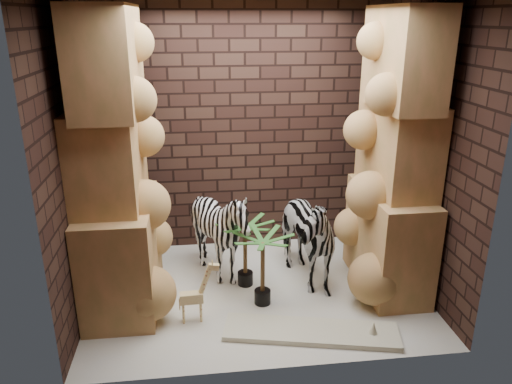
{
  "coord_description": "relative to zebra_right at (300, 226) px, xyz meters",
  "views": [
    {
      "loc": [
        -0.6,
        -4.61,
        2.82
      ],
      "look_at": [
        -0.01,
        0.15,
        1.1
      ],
      "focal_mm": 34.36,
      "sensor_mm": 36.0,
      "label": 1
    }
  ],
  "objects": [
    {
      "name": "rock_pillar_left",
      "position": [
        -1.88,
        -0.19,
        0.84
      ],
      "size": [
        0.68,
        1.3,
        3.0
      ],
      "primitive_type": null,
      "color": "tan",
      "rests_on": "floor"
    },
    {
      "name": "palm_back",
      "position": [
        -0.46,
        -0.42,
        -0.27
      ],
      "size": [
        0.36,
        0.36,
        0.8
      ],
      "primitive_type": null,
      "color": "#245C1E",
      "rests_on": "floor"
    },
    {
      "name": "wall_front",
      "position": [
        -0.48,
        -1.44,
        0.84
      ],
      "size": [
        3.5,
        0.0,
        3.5
      ],
      "primitive_type": "plane",
      "rotation": [
        -1.57,
        0.0,
        0.0
      ],
      "color": "black",
      "rests_on": "ground"
    },
    {
      "name": "surfboard",
      "position": [
        -0.08,
        -1.0,
        -0.64
      ],
      "size": [
        1.68,
        0.75,
        0.05
      ],
      "primitive_type": "cube",
      "rotation": [
        0.0,
        0.0,
        -0.22
      ],
      "color": "beige",
      "rests_on": "floor"
    },
    {
      "name": "floor",
      "position": [
        -0.48,
        -0.19,
        -0.66
      ],
      "size": [
        3.5,
        3.5,
        0.0
      ],
      "primitive_type": "plane",
      "color": "beige",
      "rests_on": "ground"
    },
    {
      "name": "zebra_right",
      "position": [
        0.0,
        0.0,
        0.0
      ],
      "size": [
        0.87,
        1.24,
        1.33
      ],
      "primitive_type": "imported",
      "rotation": [
        0.0,
        0.0,
        0.26
      ],
      "color": "white",
      "rests_on": "floor"
    },
    {
      "name": "rock_pillar_right",
      "position": [
        0.94,
        -0.19,
        0.84
      ],
      "size": [
        0.58,
        1.25,
        3.0
      ],
      "primitive_type": null,
      "color": "tan",
      "rests_on": "floor"
    },
    {
      "name": "palm_front",
      "position": [
        -0.6,
        -0.02,
        -0.27
      ],
      "size": [
        0.36,
        0.36,
        0.78
      ],
      "primitive_type": null,
      "color": "#245C1E",
      "rests_on": "floor"
    },
    {
      "name": "giraffe_toy",
      "position": [
        -1.19,
        -0.65,
        -0.34
      ],
      "size": [
        0.34,
        0.13,
        0.65
      ],
      "primitive_type": null,
      "rotation": [
        0.0,
        0.0,
        0.05
      ],
      "color": "#F5DB8F",
      "rests_on": "floor"
    },
    {
      "name": "wall_left",
      "position": [
        -2.23,
        -0.19,
        0.84
      ],
      "size": [
        0.0,
        3.0,
        3.0
      ],
      "primitive_type": "plane",
      "rotation": [
        1.57,
        0.0,
        1.57
      ],
      "color": "black",
      "rests_on": "ground"
    },
    {
      "name": "wall_right",
      "position": [
        1.27,
        -0.19,
        0.84
      ],
      "size": [
        0.0,
        3.0,
        3.0
      ],
      "primitive_type": "plane",
      "rotation": [
        1.57,
        0.0,
        -1.57
      ],
      "color": "black",
      "rests_on": "ground"
    },
    {
      "name": "wall_back",
      "position": [
        -0.48,
        1.06,
        0.84
      ],
      "size": [
        3.5,
        0.0,
        3.5
      ],
      "primitive_type": "plane",
      "rotation": [
        1.57,
        0.0,
        0.0
      ],
      "color": "black",
      "rests_on": "ground"
    },
    {
      "name": "zebra_left",
      "position": [
        -0.86,
        0.16,
        -0.15
      ],
      "size": [
        1.24,
        1.38,
        1.03
      ],
      "primitive_type": "imported",
      "rotation": [
        0.0,
        0.0,
        -0.34
      ],
      "color": "white",
      "rests_on": "floor"
    }
  ]
}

